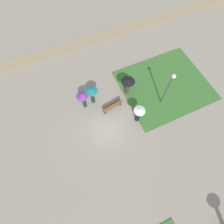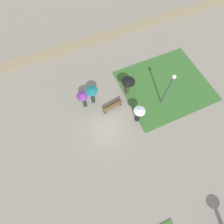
% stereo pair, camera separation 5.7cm
% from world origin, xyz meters
% --- Properties ---
extents(ground_plane, '(90.00, 90.00, 0.00)m').
position_xyz_m(ground_plane, '(0.00, 0.00, 0.00)').
color(ground_plane, gray).
extents(lawn_patch_near, '(7.76, 6.70, 0.06)m').
position_xyz_m(lawn_patch_near, '(-6.43, -1.32, 0.03)').
color(lawn_patch_near, '#386B2D').
rests_on(lawn_patch_near, ground_plane).
extents(parapet_wall, '(45.00, 0.35, 0.90)m').
position_xyz_m(parapet_wall, '(0.00, -9.09, 0.45)').
color(parapet_wall, gray).
rests_on(parapet_wall, ground_plane).
extents(park_bench, '(1.81, 0.66, 0.90)m').
position_xyz_m(park_bench, '(-1.00, -1.12, 0.47)').
color(park_bench, brown).
rests_on(park_bench, ground_plane).
extents(lamp_post, '(0.32, 0.32, 3.86)m').
position_xyz_m(lamp_post, '(-5.16, 0.03, 2.52)').
color(lamp_post, '#474C51').
rests_on(lamp_post, ground_plane).
extents(crowd_person_white, '(0.91, 0.91, 1.88)m').
position_xyz_m(crowd_person_white, '(-2.47, 0.66, 1.22)').
color(crowd_person_white, black).
rests_on(crowd_person_white, ground_plane).
extents(crowd_person_teal, '(1.04, 1.04, 1.93)m').
position_xyz_m(crowd_person_teal, '(0.25, -2.46, 1.35)').
color(crowd_person_teal, '#1E3328').
rests_on(crowd_person_teal, ground_plane).
extents(crowd_person_black, '(1.15, 1.15, 1.93)m').
position_xyz_m(crowd_person_black, '(-2.83, -2.07, 1.44)').
color(crowd_person_black, '#47382D').
rests_on(crowd_person_black, ground_plane).
extents(crowd_person_purple, '(0.97, 0.97, 1.94)m').
position_xyz_m(crowd_person_purple, '(1.07, -2.34, 1.43)').
color(crowd_person_purple, '#1E3328').
rests_on(crowd_person_purple, ground_plane).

